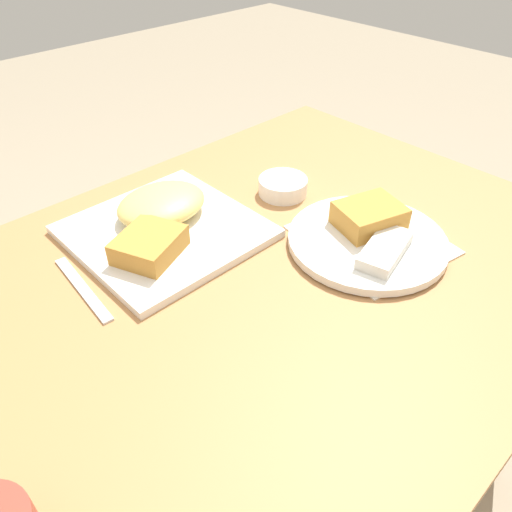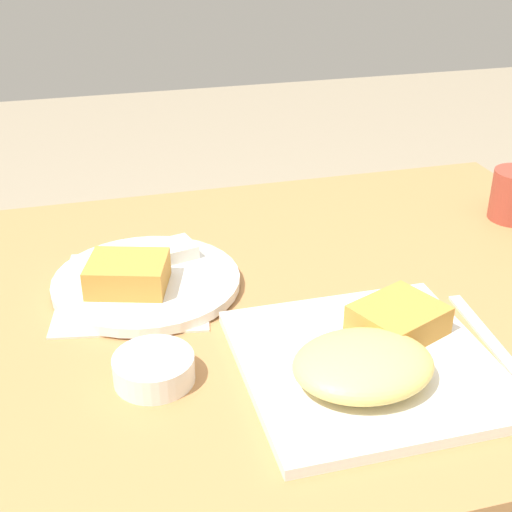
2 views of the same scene
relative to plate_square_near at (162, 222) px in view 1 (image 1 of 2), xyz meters
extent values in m
plane|color=gray|center=(-0.06, 0.19, -0.78)|extent=(8.00, 8.00, 0.00)
cube|color=#B27A47|center=(-0.06, 0.19, -0.04)|extent=(1.09, 0.81, 0.04)
cylinder|color=olive|center=(-0.54, -0.15, -0.42)|extent=(0.05, 0.05, 0.72)
cube|color=beige|center=(-0.24, 0.26, -0.02)|extent=(0.24, 0.26, 0.00)
cube|color=white|center=(0.00, 0.01, -0.01)|extent=(0.29, 0.29, 0.01)
ellipsoid|color=#EFCC6B|center=(-0.02, -0.03, 0.01)|extent=(0.16, 0.13, 0.04)
cube|color=#C68938|center=(0.06, 0.05, 0.01)|extent=(0.13, 0.12, 0.04)
cylinder|color=white|center=(-0.22, 0.26, -0.01)|extent=(0.26, 0.26, 0.01)
cube|color=#C68938|center=(-0.25, 0.24, 0.02)|extent=(0.12, 0.11, 0.04)
cube|color=silver|center=(-0.20, 0.31, 0.01)|extent=(0.13, 0.08, 0.02)
cylinder|color=white|center=(-0.24, 0.05, -0.01)|extent=(0.09, 0.09, 0.03)
cylinder|color=#D1B775|center=(-0.24, 0.05, 0.01)|extent=(0.08, 0.08, 0.00)
cube|color=silver|center=(0.17, 0.04, -0.02)|extent=(0.03, 0.18, 0.00)
camera|label=1|loc=(0.36, 0.61, 0.48)|focal=35.00mm
camera|label=2|loc=(-0.30, -0.61, 0.48)|focal=50.00mm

